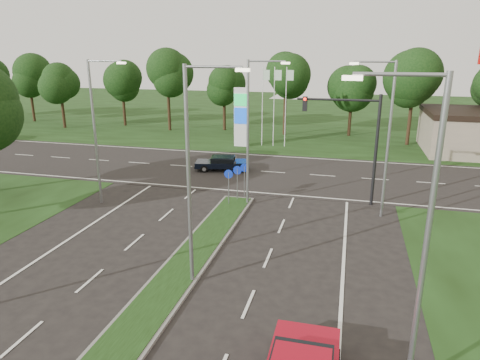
# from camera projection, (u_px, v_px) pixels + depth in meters

# --- Properties ---
(verge_far) EXTENTS (160.00, 50.00, 0.02)m
(verge_far) POSITION_uv_depth(u_px,v_px,m) (303.00, 118.00, 63.83)
(verge_far) COLOR black
(verge_far) RESTS_ON ground
(cross_road) EXTENTS (160.00, 12.00, 0.02)m
(cross_road) POSITION_uv_depth(u_px,v_px,m) (261.00, 171.00, 35.09)
(cross_road) COLOR black
(cross_road) RESTS_ON ground
(median_kerb) EXTENTS (2.00, 26.00, 0.12)m
(median_kerb) POSITION_uv_depth(u_px,v_px,m) (155.00, 304.00, 16.53)
(median_kerb) COLOR slate
(median_kerb) RESTS_ON ground
(streetlight_median_near) EXTENTS (2.53, 0.22, 9.00)m
(streetlight_median_near) POSITION_uv_depth(u_px,v_px,m) (193.00, 168.00, 16.70)
(streetlight_median_near) COLOR gray
(streetlight_median_near) RESTS_ON ground
(streetlight_median_far) EXTENTS (2.53, 0.22, 9.00)m
(streetlight_median_far) POSITION_uv_depth(u_px,v_px,m) (251.00, 126.00, 25.98)
(streetlight_median_far) COLOR gray
(streetlight_median_far) RESTS_ON ground
(streetlight_left_far) EXTENTS (2.53, 0.22, 9.00)m
(streetlight_left_far) POSITION_uv_depth(u_px,v_px,m) (97.00, 125.00, 26.36)
(streetlight_left_far) COLOR gray
(streetlight_left_far) RESTS_ON ground
(streetlight_right_far) EXTENTS (2.53, 0.22, 9.00)m
(streetlight_right_far) POSITION_uv_depth(u_px,v_px,m) (386.00, 132.00, 24.10)
(streetlight_right_far) COLOR gray
(streetlight_right_far) RESTS_ON ground
(streetlight_right_near) EXTENTS (2.53, 0.22, 9.00)m
(streetlight_right_near) POSITION_uv_depth(u_px,v_px,m) (421.00, 226.00, 11.12)
(streetlight_right_near) COLOR gray
(streetlight_right_near) RESTS_ON ground
(traffic_signal) EXTENTS (5.10, 0.42, 7.00)m
(traffic_signal) POSITION_uv_depth(u_px,v_px,m) (355.00, 132.00, 26.46)
(traffic_signal) COLOR black
(traffic_signal) RESTS_ON ground
(median_signs) EXTENTS (1.16, 1.76, 2.38)m
(median_signs) POSITION_uv_depth(u_px,v_px,m) (237.00, 176.00, 27.55)
(median_signs) COLOR gray
(median_signs) RESTS_ON ground
(gas_pylon) EXTENTS (5.80, 1.26, 8.00)m
(gas_pylon) POSITION_uv_depth(u_px,v_px,m) (243.00, 116.00, 43.47)
(gas_pylon) COLOR silver
(gas_pylon) RESTS_ON ground
(treeline_far) EXTENTS (6.00, 6.00, 9.90)m
(treeline_far) POSITION_uv_depth(u_px,v_px,m) (292.00, 76.00, 47.87)
(treeline_far) COLOR black
(treeline_far) RESTS_ON ground
(navy_sedan) EXTENTS (4.57, 2.60, 1.18)m
(navy_sedan) POSITION_uv_depth(u_px,v_px,m) (222.00, 163.00, 35.24)
(navy_sedan) COLOR black
(navy_sedan) RESTS_ON ground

